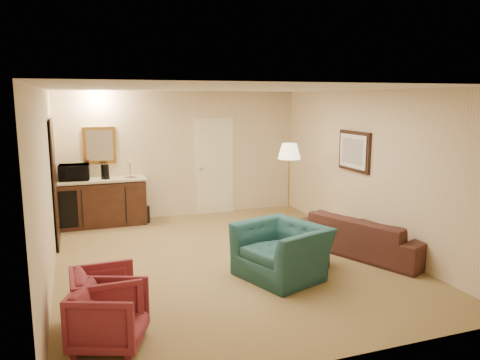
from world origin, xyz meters
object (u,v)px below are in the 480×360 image
(sofa, at_px, (365,229))
(waste_bin, at_px, (143,215))
(coffee_table, at_px, (309,253))
(floor_lamp, at_px, (289,185))
(rose_chair_near, at_px, (109,313))
(rose_chair_far, at_px, (106,296))
(wetbar_cabinet, at_px, (103,202))
(microwave, at_px, (74,171))
(teal_armchair, at_px, (282,242))
(coffee_maker, at_px, (105,172))

(sofa, xyz_separation_m, waste_bin, (-3.05, 3.11, -0.25))
(coffee_table, distance_m, floor_lamp, 2.28)
(rose_chair_near, bearing_deg, sofa, -48.20)
(rose_chair_far, xyz_separation_m, coffee_table, (2.93, 0.90, -0.14))
(wetbar_cabinet, relative_size, microwave, 3.00)
(sofa, relative_size, waste_bin, 6.46)
(rose_chair_far, distance_m, coffee_table, 3.07)
(teal_armchair, height_order, waste_bin, teal_armchair)
(rose_chair_far, relative_size, microwave, 1.31)
(waste_bin, bearing_deg, wetbar_cabinet, 174.67)
(wetbar_cabinet, relative_size, rose_chair_far, 2.28)
(floor_lamp, bearing_deg, rose_chair_far, -140.19)
(sofa, height_order, waste_bin, sofa)
(rose_chair_near, relative_size, rose_chair_far, 0.97)
(wetbar_cabinet, bearing_deg, rose_chair_near, -93.03)
(rose_chair_far, bearing_deg, microwave, 1.31)
(microwave, bearing_deg, coffee_maker, -0.93)
(wetbar_cabinet, height_order, floor_lamp, floor_lamp)
(microwave, bearing_deg, waste_bin, -0.29)
(rose_chair_far, height_order, waste_bin, rose_chair_far)
(rose_chair_near, relative_size, microwave, 1.27)
(teal_armchair, xyz_separation_m, coffee_maker, (-2.09, 3.60, 0.57))
(teal_armchair, bearing_deg, sofa, 85.19)
(coffee_maker, bearing_deg, teal_armchair, -70.30)
(waste_bin, bearing_deg, floor_lamp, -25.68)
(rose_chair_far, bearing_deg, wetbar_cabinet, -5.29)
(waste_bin, height_order, microwave, microwave)
(microwave, bearing_deg, rose_chair_far, -82.08)
(sofa, relative_size, rose_chair_near, 3.05)
(sofa, bearing_deg, teal_armchair, 81.61)
(coffee_table, bearing_deg, microwave, 132.61)
(coffee_table, bearing_deg, rose_chair_near, -156.08)
(teal_armchair, height_order, coffee_maker, coffee_maker)
(rose_chair_far, relative_size, coffee_table, 0.93)
(rose_chair_near, bearing_deg, coffee_table, -45.06)
(teal_armchair, bearing_deg, wetbar_cabinet, -168.94)
(sofa, bearing_deg, coffee_table, 78.73)
(floor_lamp, relative_size, waste_bin, 4.95)
(rose_chair_far, xyz_separation_m, coffee_maker, (0.31, 4.30, 0.70))
(teal_armchair, bearing_deg, waste_bin, -178.12)
(coffee_table, bearing_deg, sofa, 11.96)
(wetbar_cabinet, distance_m, coffee_table, 4.35)
(rose_chair_near, xyz_separation_m, coffee_table, (2.93, 1.30, -0.13))
(coffee_table, relative_size, coffee_maker, 2.70)
(waste_bin, bearing_deg, rose_chair_far, -103.24)
(rose_chair_far, relative_size, floor_lamp, 0.44)
(microwave, distance_m, coffee_maker, 0.57)
(wetbar_cabinet, relative_size, rose_chair_near, 2.35)
(rose_chair_near, bearing_deg, floor_lamp, -25.62)
(teal_armchair, xyz_separation_m, waste_bin, (-1.40, 3.55, -0.33))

